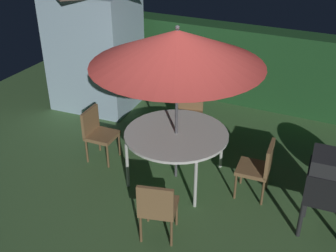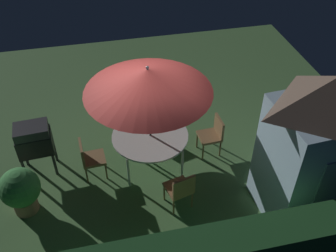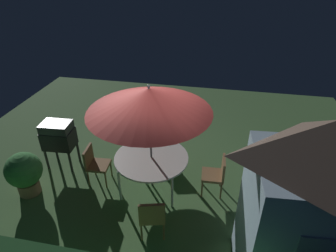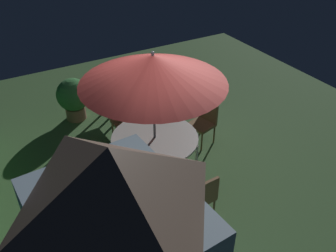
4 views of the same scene
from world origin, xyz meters
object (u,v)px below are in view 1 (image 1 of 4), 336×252
(chair_toward_house, at_px, (260,166))
(bbq_grill, at_px, (336,181))
(chair_far_side, at_px, (97,131))
(patio_table, at_px, (176,136))
(garden_shed, at_px, (94,35))
(patio_umbrella, at_px, (177,48))
(chair_toward_hedge, at_px, (157,206))
(chair_near_shed, at_px, (190,110))

(chair_toward_house, bearing_deg, bbq_grill, -20.76)
(chair_far_side, bearing_deg, patio_table, 2.78)
(garden_shed, bearing_deg, chair_toward_house, -22.95)
(patio_table, bearing_deg, chair_toward_house, 3.91)
(patio_umbrella, xyz_separation_m, chair_far_side, (-1.41, -0.07, -1.62))
(patio_umbrella, xyz_separation_m, chair_toward_hedge, (0.36, -1.35, -1.62))
(bbq_grill, bearing_deg, chair_far_side, 176.37)
(chair_near_shed, xyz_separation_m, chair_far_side, (-1.08, -1.38, 0.00))
(bbq_grill, bearing_deg, chair_toward_hedge, -152.04)
(chair_near_shed, relative_size, chair_toward_house, 1.00)
(patio_table, xyz_separation_m, patio_umbrella, (-0.00, 0.00, 1.39))
(bbq_grill, height_order, chair_toward_house, bbq_grill)
(patio_table, relative_size, chair_far_side, 1.76)
(garden_shed, relative_size, patio_umbrella, 1.20)
(patio_table, bearing_deg, bbq_grill, -7.47)
(patio_umbrella, bearing_deg, bbq_grill, -7.47)
(patio_table, height_order, chair_near_shed, chair_near_shed)
(chair_toward_hedge, relative_size, chair_toward_house, 1.00)
(patio_umbrella, distance_m, chair_near_shed, 2.11)
(patio_table, distance_m, chair_toward_house, 1.31)
(garden_shed, bearing_deg, chair_toward_hedge, -46.11)
(bbq_grill, xyz_separation_m, chair_far_side, (-3.74, 0.24, -0.33))
(chair_far_side, bearing_deg, chair_toward_hedge, -35.94)
(bbq_grill, height_order, chair_near_shed, bbq_grill)
(chair_toward_hedge, xyz_separation_m, chair_toward_house, (0.93, 1.44, 0.00))
(patio_umbrella, relative_size, chair_toward_house, 2.74)
(bbq_grill, distance_m, chair_far_side, 3.76)
(patio_umbrella, bearing_deg, chair_far_side, -177.22)
(patio_table, distance_m, chair_near_shed, 1.37)
(garden_shed, relative_size, chair_toward_hedge, 3.29)
(patio_table, relative_size, bbq_grill, 1.32)
(garden_shed, height_order, chair_toward_hedge, garden_shed)
(chair_far_side, height_order, chair_toward_house, same)
(garden_shed, height_order, bbq_grill, garden_shed)
(chair_toward_house, bearing_deg, chair_near_shed, 143.03)
(chair_near_shed, bearing_deg, patio_table, -75.86)
(chair_far_side, bearing_deg, chair_near_shed, 51.92)
(chair_toward_house, bearing_deg, chair_far_side, -176.68)
(chair_far_side, relative_size, chair_toward_hedge, 1.00)
(bbq_grill, height_order, chair_far_side, bbq_grill)
(chair_toward_house, bearing_deg, garden_shed, 157.05)
(garden_shed, bearing_deg, patio_table, -33.67)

